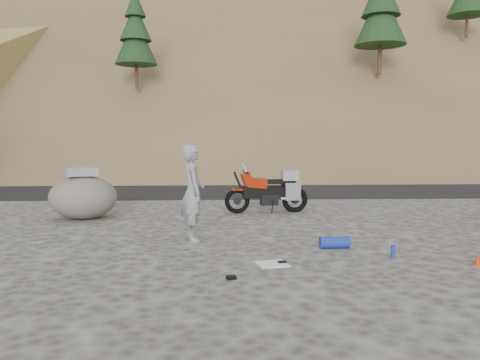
% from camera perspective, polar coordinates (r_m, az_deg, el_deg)
% --- Properties ---
extents(ground, '(140.00, 140.00, 0.00)m').
position_cam_1_polar(ground, '(8.89, -2.01, -7.26)').
color(ground, '#413E3C').
rests_on(ground, ground).
extents(road, '(120.00, 7.00, 0.05)m').
position_cam_1_polar(road, '(17.78, -2.25, -0.92)').
color(road, black).
rests_on(road, ground).
extents(hillside, '(120.00, 73.00, 46.72)m').
position_cam_1_polar(hillside, '(50.38, -2.50, 15.79)').
color(hillside, brown).
rests_on(hillside, ground).
extents(motorcycle, '(2.16, 0.76, 1.28)m').
position_cam_1_polar(motorcycle, '(11.90, 3.74, -1.38)').
color(motorcycle, black).
rests_on(motorcycle, ground).
extents(man, '(0.57, 0.74, 1.80)m').
position_cam_1_polar(man, '(8.90, -5.75, -7.26)').
color(man, gray).
rests_on(man, ground).
extents(boulder, '(1.77, 1.58, 1.20)m').
position_cam_1_polar(boulder, '(11.59, -18.58, -1.94)').
color(boulder, '#5F5852').
rests_on(boulder, ground).
extents(gear_white_cloth, '(0.52, 0.48, 0.01)m').
position_cam_1_polar(gear_white_cloth, '(7.23, 3.95, -10.17)').
color(gear_white_cloth, white).
rests_on(gear_white_cloth, ground).
extents(gear_blue_mat, '(0.52, 0.22, 0.20)m').
position_cam_1_polar(gear_blue_mat, '(8.35, 11.45, -7.47)').
color(gear_blue_mat, navy).
rests_on(gear_blue_mat, ground).
extents(gear_bottle, '(0.09, 0.09, 0.20)m').
position_cam_1_polar(gear_bottle, '(7.97, 18.16, -8.28)').
color(gear_bottle, navy).
rests_on(gear_bottle, ground).
extents(gear_funnel, '(0.14, 0.14, 0.15)m').
position_cam_1_polar(gear_funnel, '(8.01, 26.97, -8.68)').
color(gear_funnel, red).
rests_on(gear_funnel, ground).
extents(gear_glove_a, '(0.14, 0.12, 0.04)m').
position_cam_1_polar(gear_glove_a, '(7.29, 5.17, -9.96)').
color(gear_glove_a, black).
rests_on(gear_glove_a, ground).
extents(gear_glove_b, '(0.15, 0.13, 0.04)m').
position_cam_1_polar(gear_glove_b, '(6.51, -1.09, -11.80)').
color(gear_glove_b, black).
rests_on(gear_glove_b, ground).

